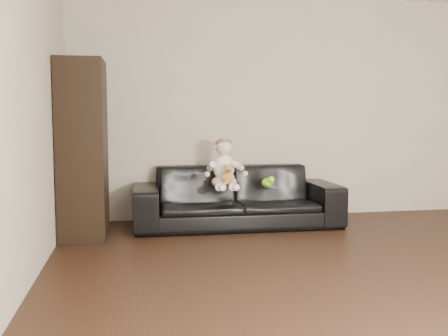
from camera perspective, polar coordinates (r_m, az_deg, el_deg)
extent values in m
plane|color=black|center=(3.67, 20.10, -12.94)|extent=(5.50, 5.50, 0.00)
plane|color=#B4AA97|center=(6.02, 6.97, 6.90)|extent=(5.00, 0.00, 5.00)
plane|color=#B4AA97|center=(3.07, -23.81, 8.04)|extent=(0.00, 5.50, 5.50)
imported|color=black|center=(5.42, 1.41, -3.26)|extent=(2.22, 0.90, 0.64)
cube|color=black|center=(4.98, -15.83, 1.98)|extent=(0.45, 0.60, 1.72)
cube|color=silver|center=(4.97, -15.71, 6.44)|extent=(0.19, 0.26, 0.28)
ellipsoid|color=#FBD4D5|center=(5.26, 0.00, -1.61)|extent=(0.32, 0.30, 0.14)
ellipsoid|color=white|center=(5.26, -0.03, 0.09)|extent=(0.28, 0.25, 0.28)
sphere|color=beige|center=(5.23, 0.00, 2.42)|extent=(0.23, 0.23, 0.18)
ellipsoid|color=#8C603F|center=(5.24, -0.02, 2.73)|extent=(0.23, 0.23, 0.13)
cylinder|color=#FBD4D5|center=(5.09, -0.26, -2.10)|extent=(0.14, 0.24, 0.09)
cylinder|color=#FBD4D5|center=(5.11, 0.96, -2.07)|extent=(0.14, 0.24, 0.09)
sphere|color=white|center=(4.97, -0.14, -2.27)|extent=(0.09, 0.09, 0.08)
sphere|color=white|center=(5.00, 1.35, -2.23)|extent=(0.09, 0.09, 0.08)
cylinder|color=white|center=(5.17, -1.47, 0.18)|extent=(0.12, 0.20, 0.12)
cylinder|color=white|center=(5.23, 1.64, 0.23)|extent=(0.12, 0.20, 0.12)
ellipsoid|color=#B08032|center=(5.09, 0.46, -1.13)|extent=(0.14, 0.13, 0.13)
sphere|color=#B08032|center=(5.06, 0.49, -0.11)|extent=(0.11, 0.11, 0.08)
sphere|color=#B08032|center=(5.06, 0.14, 0.26)|extent=(0.04, 0.04, 0.03)
sphere|color=#B08032|center=(5.08, 0.81, 0.27)|extent=(0.04, 0.04, 0.03)
sphere|color=#593819|center=(5.03, 0.57, -0.25)|extent=(0.04, 0.04, 0.03)
ellipsoid|color=#94E91B|center=(5.38, 4.99, -1.69)|extent=(0.16, 0.18, 0.10)
sphere|color=red|center=(5.40, 5.41, -1.82)|extent=(0.08, 0.08, 0.07)
cylinder|color=blue|center=(5.38, 5.57, -2.16)|extent=(0.13, 0.13, 0.02)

